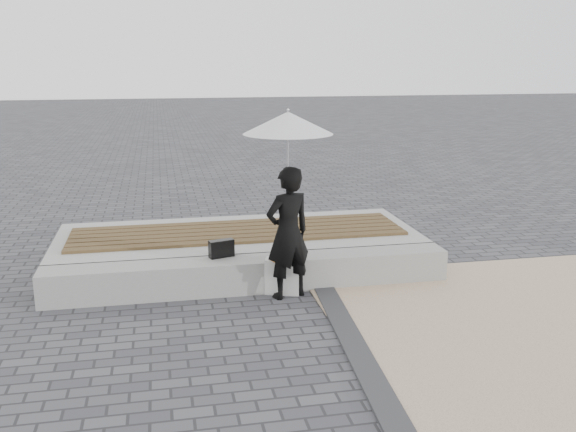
# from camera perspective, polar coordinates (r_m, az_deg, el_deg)

# --- Properties ---
(ground) EXTENTS (80.00, 80.00, 0.00)m
(ground) POSITION_cam_1_polar(r_m,az_deg,el_deg) (6.57, -1.26, -11.32)
(ground) COLOR #48484D
(ground) RESTS_ON ground
(edging_band) EXTENTS (0.61, 5.20, 0.04)m
(edging_band) POSITION_cam_1_polar(r_m,az_deg,el_deg) (6.29, 6.48, -12.43)
(edging_band) COLOR #313234
(edging_band) RESTS_ON ground
(seating_ledge) EXTENTS (5.00, 0.45, 0.40)m
(seating_ledge) POSITION_cam_1_polar(r_m,az_deg,el_deg) (7.95, -3.32, -5.16)
(seating_ledge) COLOR gray
(seating_ledge) RESTS_ON ground
(timber_platform) EXTENTS (5.00, 2.00, 0.40)m
(timber_platform) POSITION_cam_1_polar(r_m,az_deg,el_deg) (9.09, -4.41, -2.72)
(timber_platform) COLOR #999994
(timber_platform) RESTS_ON ground
(timber_decking) EXTENTS (4.60, 1.20, 0.04)m
(timber_decking) POSITION_cam_1_polar(r_m,az_deg,el_deg) (9.03, -4.44, -1.38)
(timber_decking) COLOR brown
(timber_decking) RESTS_ON timber_platform
(woman) EXTENTS (0.68, 0.56, 1.59)m
(woman) POSITION_cam_1_polar(r_m,az_deg,el_deg) (7.52, 0.00, -1.53)
(woman) COLOR black
(woman) RESTS_ON ground
(parasol) EXTENTS (1.03, 1.03, 1.31)m
(parasol) POSITION_cam_1_polar(r_m,az_deg,el_deg) (7.28, 0.00, 8.28)
(parasol) COLOR silver
(parasol) RESTS_ON ground
(handbag) EXTENTS (0.33, 0.19, 0.22)m
(handbag) POSITION_cam_1_polar(r_m,az_deg,el_deg) (7.94, -5.95, -2.90)
(handbag) COLOR black
(handbag) RESTS_ON seating_ledge
(canvas_tote) EXTENTS (0.45, 0.30, 0.44)m
(canvas_tote) POSITION_cam_1_polar(r_m,az_deg,el_deg) (7.81, -0.49, -5.37)
(canvas_tote) COLOR silver
(canvas_tote) RESTS_ON ground
(magazine) EXTENTS (0.32, 0.27, 0.01)m
(magazine) POSITION_cam_1_polar(r_m,az_deg,el_deg) (7.69, -0.42, -3.93)
(magazine) COLOR #E42B45
(magazine) RESTS_ON canvas_tote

